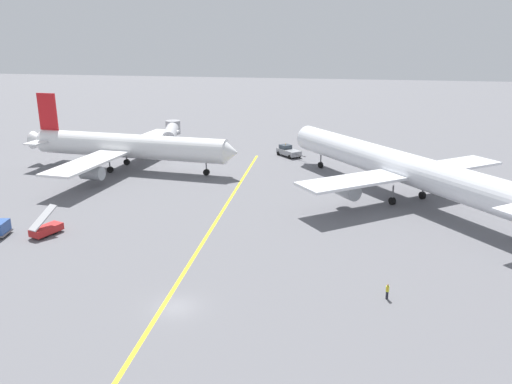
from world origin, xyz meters
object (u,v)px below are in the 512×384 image
at_px(airliner_at_gate_left, 128,147).
at_px(pushback_tug, 288,151).
at_px(gse_container_dolly_flat, 0,228).
at_px(jet_bridge, 171,131).
at_px(airliner_being_pushed, 397,166).
at_px(gse_stair_truck_yellow, 46,228).
at_px(ground_crew_ramp_agent_by_cones, 387,291).

relative_size(airliner_at_gate_left, pushback_tug, 5.99).
relative_size(airliner_at_gate_left, gse_container_dolly_flat, 13.39).
distance_m(gse_container_dolly_flat, jet_bridge, 61.42).
height_order(airliner_being_pushed, jet_bridge, airliner_being_pushed).
xyz_separation_m(pushback_tug, gse_container_dolly_flat, (-33.10, -57.16, -0.02)).
bearing_deg(gse_stair_truck_yellow, airliner_at_gate_left, 96.76).
bearing_deg(gse_stair_truck_yellow, pushback_tug, 64.18).
distance_m(gse_stair_truck_yellow, ground_crew_ramp_agent_by_cones, 47.39).
bearing_deg(ground_crew_ramp_agent_by_cones, gse_container_dolly_flat, 171.76).
xyz_separation_m(gse_container_dolly_flat, ground_crew_ramp_agent_by_cones, (52.70, -7.63, -0.25)).
bearing_deg(gse_container_dolly_flat, jet_bridge, 87.43).
height_order(gse_container_dolly_flat, jet_bridge, jet_bridge).
relative_size(airliner_at_gate_left, airliner_being_pushed, 0.93).
distance_m(airliner_at_gate_left, airliner_being_pushed, 54.44).
relative_size(pushback_tug, jet_bridge, 0.46).
bearing_deg(ground_crew_ramp_agent_by_cones, airliner_being_pushed, 85.47).
bearing_deg(ground_crew_ramp_agent_by_cones, pushback_tug, 106.83).
relative_size(airliner_being_pushed, jet_bridge, 2.96).
height_order(pushback_tug, gse_stair_truck_yellow, gse_stair_truck_yellow).
distance_m(airliner_being_pushed, gse_stair_truck_yellow, 57.09).
bearing_deg(jet_bridge, pushback_tug, -7.74).
distance_m(airliner_being_pushed, jet_bridge, 61.62).
bearing_deg(airliner_being_pushed, jet_bridge, 149.20).
bearing_deg(airliner_at_gate_left, pushback_tug, 31.33).
xyz_separation_m(gse_container_dolly_flat, jet_bridge, (2.75, 61.29, 2.91)).
xyz_separation_m(pushback_tug, ground_crew_ramp_agent_by_cones, (19.60, -64.79, -0.27)).
xyz_separation_m(airliner_being_pushed, pushback_tug, (-22.56, 27.42, -4.39)).
height_order(ground_crew_ramp_agent_by_cones, jet_bridge, jet_bridge).
bearing_deg(pushback_tug, gse_stair_truck_yellow, -115.82).
bearing_deg(pushback_tug, ground_crew_ramp_agent_by_cones, -73.17).
bearing_deg(airliner_at_gate_left, gse_stair_truck_yellow, -83.24).
xyz_separation_m(airliner_at_gate_left, gse_container_dolly_flat, (-1.88, -38.15, -3.79)).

